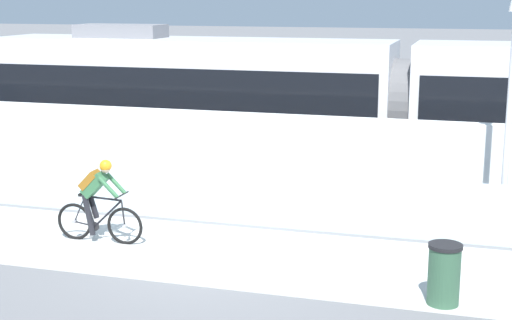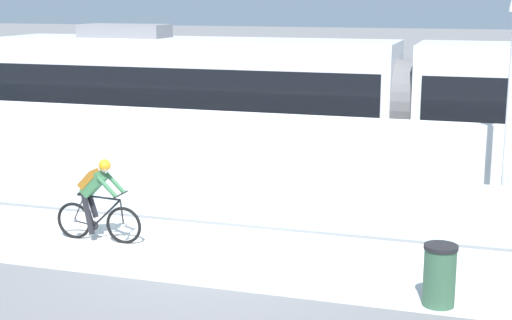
{
  "view_description": "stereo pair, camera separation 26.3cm",
  "coord_description": "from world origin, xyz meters",
  "views": [
    {
      "loc": [
        4.46,
        -12.36,
        4.57
      ],
      "look_at": [
        0.17,
        2.35,
        1.25
      ],
      "focal_mm": 53.23,
      "sensor_mm": 36.0,
      "label": 1
    },
    {
      "loc": [
        4.71,
        -12.29,
        4.57
      ],
      "look_at": [
        0.17,
        2.35,
        1.25
      ],
      "focal_mm": 53.23,
      "sensor_mm": 36.0,
      "label": 2
    }
  ],
  "objects": [
    {
      "name": "ground_plane",
      "position": [
        0.0,
        0.0,
        0.0
      ],
      "size": [
        200.0,
        200.0,
        0.0
      ],
      "primitive_type": "plane",
      "color": "slate"
    },
    {
      "name": "bike_path_deck",
      "position": [
        0.0,
        0.0,
        0.01
      ],
      "size": [
        32.0,
        3.2,
        0.01
      ],
      "primitive_type": "cube",
      "color": "beige",
      "rests_on": "ground"
    },
    {
      "name": "glass_parapet",
      "position": [
        0.0,
        1.85,
        0.59
      ],
      "size": [
        32.0,
        0.05,
        1.18
      ],
      "primitive_type": "cube",
      "color": "silver",
      "rests_on": "ground"
    },
    {
      "name": "concrete_barrier_wall",
      "position": [
        0.0,
        3.65,
        1.0
      ],
      "size": [
        32.0,
        0.36,
        2.01
      ],
      "primitive_type": "cube",
      "color": "silver",
      "rests_on": "ground"
    },
    {
      "name": "tram_rail_near",
      "position": [
        0.0,
        6.13,
        0.0
      ],
      "size": [
        32.0,
        0.08,
        0.01
      ],
      "primitive_type": "cube",
      "color": "#595654",
      "rests_on": "ground"
    },
    {
      "name": "tram_rail_far",
      "position": [
        0.0,
        7.57,
        0.0
      ],
      "size": [
        32.0,
        0.08,
        0.01
      ],
      "primitive_type": "cube",
      "color": "#595654",
      "rests_on": "ground"
    },
    {
      "name": "tram",
      "position": [
        2.7,
        6.85,
        1.89
      ],
      "size": [
        22.56,
        2.54,
        3.81
      ],
      "color": "silver",
      "rests_on": "ground"
    },
    {
      "name": "cyclist_on_bike",
      "position": [
        -2.24,
        -0.0,
        0.8
      ],
      "size": [
        1.77,
        0.58,
        1.61
      ],
      "color": "black",
      "rests_on": "ground"
    },
    {
      "name": "trash_bin",
      "position": [
        4.16,
        -1.25,
        0.48
      ],
      "size": [
        0.51,
        0.51,
        0.96
      ],
      "color": "#33593F",
      "rests_on": "ground"
    }
  ]
}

